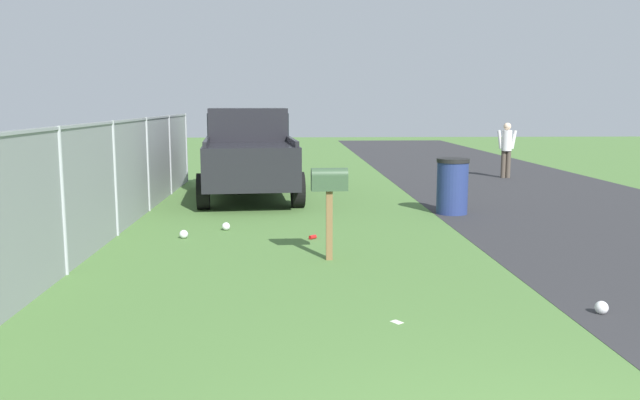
{
  "coord_description": "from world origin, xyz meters",
  "views": [
    {
      "loc": [
        -2.88,
        1.55,
        2.2
      ],
      "look_at": [
        4.06,
        1.22,
        1.17
      ],
      "focal_mm": 36.56,
      "sensor_mm": 36.0,
      "label": 1
    }
  ],
  "objects_px": {
    "pickup_truck": "(248,150)",
    "trash_bin": "(452,186)",
    "mailbox": "(329,186)",
    "pedestrian": "(507,146)"
  },
  "relations": [
    {
      "from": "pickup_truck",
      "to": "trash_bin",
      "type": "relative_size",
      "value": 4.58
    },
    {
      "from": "mailbox",
      "to": "trash_bin",
      "type": "relative_size",
      "value": 1.17
    },
    {
      "from": "pickup_truck",
      "to": "pedestrian",
      "type": "xyz_separation_m",
      "value": [
        3.55,
        -7.42,
        -0.16
      ]
    },
    {
      "from": "trash_bin",
      "to": "pedestrian",
      "type": "bearing_deg",
      "value": -27.0
    },
    {
      "from": "trash_bin",
      "to": "pedestrian",
      "type": "xyz_separation_m",
      "value": [
        6.24,
        -3.18,
        0.38
      ]
    },
    {
      "from": "mailbox",
      "to": "trash_bin",
      "type": "height_order",
      "value": "mailbox"
    },
    {
      "from": "pickup_truck",
      "to": "pedestrian",
      "type": "bearing_deg",
      "value": -69.42
    },
    {
      "from": "pedestrian",
      "to": "pickup_truck",
      "type": "bearing_deg",
      "value": -52.83
    },
    {
      "from": "mailbox",
      "to": "trash_bin",
      "type": "xyz_separation_m",
      "value": [
        3.77,
        -2.7,
        -0.49
      ]
    },
    {
      "from": "mailbox",
      "to": "pickup_truck",
      "type": "distance_m",
      "value": 6.65
    }
  ]
}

